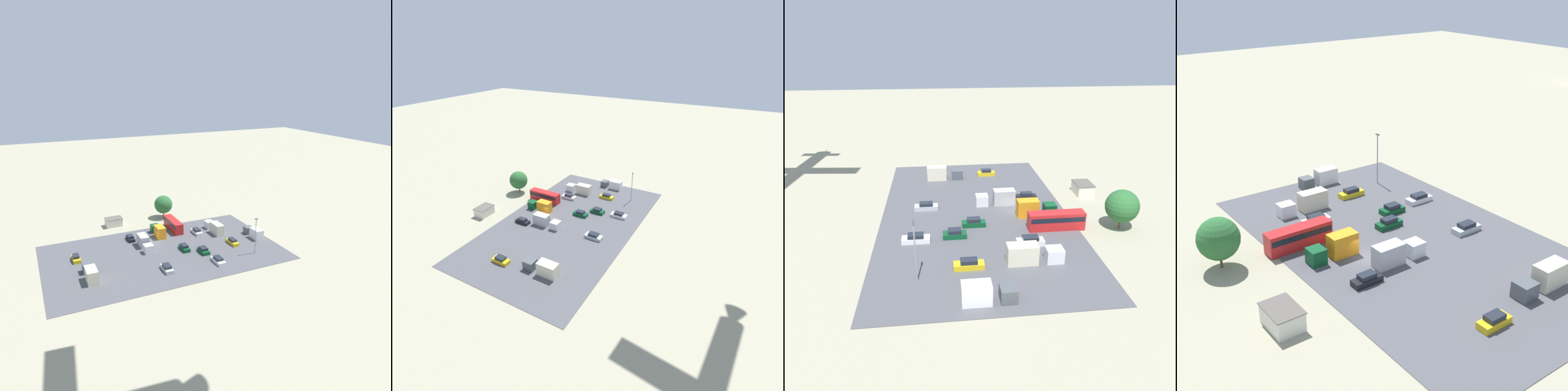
{
  "view_description": "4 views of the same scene",
  "coord_description": "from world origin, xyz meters",
  "views": [
    {
      "loc": [
        31.58,
        95.44,
        44.62
      ],
      "look_at": [
        1.52,
        31.1,
        22.71
      ],
      "focal_mm": 35.0,
      "sensor_mm": 36.0,
      "label": 1
    },
    {
      "loc": [
        62.19,
        48.13,
        47.06
      ],
      "look_at": [
        -4.8,
        11.66,
        7.94
      ],
      "focal_mm": 28.0,
      "sensor_mm": 36.0,
      "label": 2
    },
    {
      "loc": [
        -68.41,
        14.59,
        32.53
      ],
      "look_at": [
        4.01,
        6.39,
        2.1
      ],
      "focal_mm": 35.0,
      "sensor_mm": 36.0,
      "label": 3
    },
    {
      "loc": [
        55.84,
        -39.4,
        39.12
      ],
      "look_at": [
        -4.98,
        4.96,
        6.72
      ],
      "focal_mm": 50.0,
      "sensor_mm": 36.0,
      "label": 4
    }
  ],
  "objects": [
    {
      "name": "parked_truck_3",
      "position": [
        -18.9,
        1.02,
        1.55
      ],
      "size": [
        2.35,
        8.86,
        3.21
      ],
      "rotation": [
        0.0,
        0.0,
        3.14
      ],
      "color": "silver",
      "rests_on": "ground"
    },
    {
      "name": "parked_truck_1",
      "position": [
        3.72,
        2.72,
        1.53
      ],
      "size": [
        2.38,
        8.14,
        3.16
      ],
      "color": "silver",
      "rests_on": "ground"
    },
    {
      "name": "parked_truck_4",
      "position": [
        -27.61,
        9.24,
        1.43
      ],
      "size": [
        2.36,
        7.36,
        2.95
      ],
      "rotation": [
        0.0,
        0.0,
        3.14
      ],
      "color": "#4C5156",
      "rests_on": "ground"
    },
    {
      "name": "parked_car_4",
      "position": [
        2.8,
        17.55,
        0.71
      ],
      "size": [
        1.99,
        4.72,
        1.5
      ],
      "rotation": [
        0.0,
        0.0,
        3.14
      ],
      "color": "#ADB2B7",
      "rests_on": "ground"
    },
    {
      "name": "parked_car_0",
      "position": [
        -5.61,
        8.68,
        0.74
      ],
      "size": [
        1.79,
        4.36,
        1.59
      ],
      "rotation": [
        0.0,
        0.0,
        3.14
      ],
      "color": "#0C4723",
      "rests_on": "ground"
    },
    {
      "name": "shed_building",
      "position": [
        7.5,
        -17.04,
        1.31
      ],
      "size": [
        5.21,
        3.8,
        2.6
      ],
      "color": "silver",
      "rests_on": "ground"
    },
    {
      "name": "parking_lot_surface",
      "position": [
        0.0,
        7.91,
        0.04
      ],
      "size": [
        61.78,
        36.28,
        0.08
      ],
      "color": "#4C4C51",
      "rests_on": "ground"
    },
    {
      "name": "parked_truck_0",
      "position": [
        -2.55,
        -3.4,
        1.62
      ],
      "size": [
        2.39,
        7.64,
        3.37
      ],
      "rotation": [
        0.0,
        0.0,
        3.14
      ],
      "color": "#0C4723",
      "rests_on": "ground"
    },
    {
      "name": "ground_plane",
      "position": [
        0.0,
        0.0,
        0.0
      ],
      "size": [
        400.0,
        400.0,
        0.0
      ],
      "primitive_type": "plane",
      "color": "gray"
    },
    {
      "name": "parked_truck_2",
      "position": [
        20.26,
        13.8,
        1.57
      ],
      "size": [
        2.48,
        8.57,
        3.25
      ],
      "rotation": [
        0.0,
        0.0,
        3.14
      ],
      "color": "#4C5156",
      "rests_on": "ground"
    },
    {
      "name": "parked_car_1",
      "position": [
        21.96,
        2.85,
        0.73
      ],
      "size": [
        1.82,
        4.28,
        1.57
      ],
      "color": "gold",
      "rests_on": "ground"
    },
    {
      "name": "tree_near_shed",
      "position": [
        -9.48,
        -17.71,
        4.5
      ],
      "size": [
        6.0,
        6.0,
        7.51
      ],
      "color": "brown",
      "rests_on": "ground"
    },
    {
      "name": "parked_car_5",
      "position": [
        -10.39,
        19.07,
        0.7
      ],
      "size": [
        1.97,
        4.8,
        1.48
      ],
      "color": "silver",
      "rests_on": "ground"
    },
    {
      "name": "parked_car_7",
      "position": [
        -9.55,
        12.4,
        0.73
      ],
      "size": [
        1.99,
        4.18,
        1.56
      ],
      "color": "#0C4723",
      "rests_on": "ground"
    },
    {
      "name": "light_pole_lot_centre",
      "position": [
        -21.82,
        18.41,
        5.41
      ],
      "size": [
        0.9,
        0.28,
        9.79
      ],
      "color": "gray",
      "rests_on": "ground"
    },
    {
      "name": "bus",
      "position": [
        -8.32,
        -6.11,
        1.84
      ],
      "size": [
        2.51,
        10.28,
        3.28
      ],
      "color": "red",
      "rests_on": "ground"
    },
    {
      "name": "parked_car_6",
      "position": [
        5.85,
        -3.84,
        0.71
      ],
      "size": [
        1.72,
        4.26,
        1.5
      ],
      "color": "black",
      "rests_on": "ground"
    },
    {
      "name": "parked_car_2",
      "position": [
        -19.42,
        10.76,
        0.73
      ],
      "size": [
        1.72,
        4.65,
        1.56
      ],
      "rotation": [
        0.0,
        0.0,
        3.14
      ],
      "color": "gold",
      "rests_on": "ground"
    },
    {
      "name": "parked_car_3",
      "position": [
        -13.46,
        -0.15,
        0.73
      ],
      "size": [
        1.94,
        4.67,
        1.56
      ],
      "color": "silver",
      "rests_on": "ground"
    }
  ]
}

